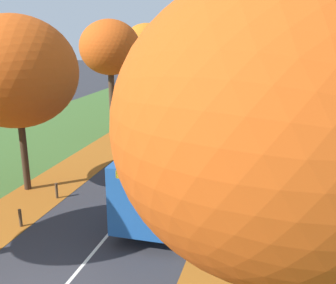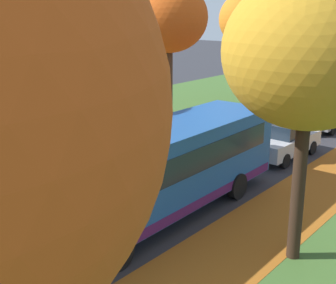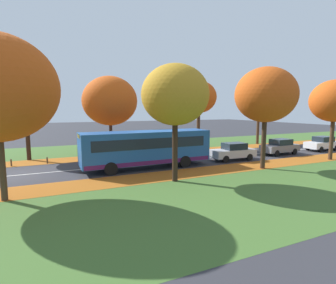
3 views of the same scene
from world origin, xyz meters
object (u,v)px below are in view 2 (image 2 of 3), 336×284
at_px(bus, 161,168).
at_px(car_silver_lead, 284,140).
at_px(tree_left_mid, 169,18).
at_px(tree_right_near, 310,52).
at_px(car_grey_following, 327,114).
at_px(bollard_fifth, 20,186).
at_px(tree_left_far, 251,19).

xyz_separation_m(bus, car_silver_lead, (0.27, 8.47, -0.89)).
xyz_separation_m(tree_left_mid, car_silver_lead, (7.34, -0.61, -5.30)).
xyz_separation_m(tree_right_near, car_silver_lead, (-4.25, 8.12, -4.81)).
distance_m(tree_left_mid, bus, 12.32).
xyz_separation_m(tree_left_mid, car_grey_following, (6.81, 5.93, -5.30)).
distance_m(tree_right_near, bus, 5.99).
xyz_separation_m(bollard_fifth, bus, (5.14, 1.93, 1.34)).
distance_m(tree_left_far, car_silver_lead, 14.04).
bearing_deg(car_silver_lead, tree_left_far, 127.34).
bearing_deg(tree_right_near, bollard_fifth, -166.76).
height_order(bus, car_silver_lead, bus).
distance_m(bollard_fifth, car_silver_lead, 11.73).
bearing_deg(bus, tree_right_near, 4.36).
distance_m(car_silver_lead, car_grey_following, 6.56).
xyz_separation_m(tree_left_far, car_grey_following, (7.43, -3.89, -5.03)).
distance_m(tree_left_mid, tree_right_near, 14.52).
bearing_deg(car_grey_following, bollard_fifth, -106.10).
relative_size(bollard_fifth, car_grey_following, 0.17).
bearing_deg(tree_left_far, car_silver_lead, -52.66).
bearing_deg(tree_right_near, car_silver_lead, 117.63).
xyz_separation_m(tree_left_mid, bus, (7.07, -9.08, -4.41)).
bearing_deg(car_grey_following, car_silver_lead, -85.43).
xyz_separation_m(tree_right_near, car_grey_following, (-4.77, 14.66, -4.81)).
bearing_deg(car_silver_lead, bollard_fifth, -117.49).
bearing_deg(car_silver_lead, bus, -91.81).
xyz_separation_m(tree_left_mid, bollard_fifth, (1.93, -11.01, -5.75)).
bearing_deg(bus, car_silver_lead, 88.19).
distance_m(bollard_fifth, bus, 5.65).
relative_size(tree_left_far, car_silver_lead, 1.85).
bearing_deg(bus, bollard_fifth, -159.44).
height_order(tree_left_mid, bollard_fifth, tree_left_mid).
bearing_deg(tree_left_mid, bus, -52.08).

